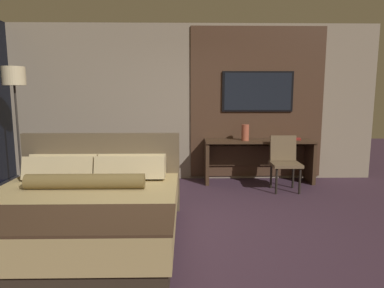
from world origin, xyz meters
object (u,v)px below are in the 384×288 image
(tv, at_px, (258,92))
(floor_lamp, at_px, (14,87))
(book, at_px, (294,139))
(desk, at_px, (258,153))
(desk_chair, at_px, (284,158))
(vase_tall, at_px, (245,132))
(bed, at_px, (82,212))

(tv, relative_size, floor_lamp, 0.64)
(book, bearing_deg, floor_lamp, -171.72)
(tv, bearing_deg, desk, -90.00)
(desk, distance_m, tv, 1.11)
(desk_chair, bearing_deg, tv, 114.80)
(book, bearing_deg, vase_tall, -175.34)
(vase_tall, bearing_deg, desk_chair, -36.36)
(desk_chair, bearing_deg, desk, 122.86)
(bed, distance_m, floor_lamp, 2.68)
(desk_chair, bearing_deg, book, 58.62)
(vase_tall, bearing_deg, book, 4.66)
(desk, bearing_deg, bed, -134.75)
(desk_chair, distance_m, vase_tall, 0.81)
(bed, distance_m, desk, 3.44)
(bed, height_order, desk_chair, bed)
(tv, height_order, floor_lamp, floor_lamp)
(bed, distance_m, desk_chair, 3.35)
(desk, xyz_separation_m, floor_lamp, (-3.90, -0.67, 1.15))
(desk, bearing_deg, vase_tall, -162.53)
(book, bearing_deg, desk_chair, -121.90)
(tv, relative_size, desk_chair, 1.43)
(desk_chair, distance_m, floor_lamp, 4.37)
(desk, bearing_deg, desk_chair, -57.66)
(bed, bearing_deg, desk_chair, 35.21)
(desk_chair, bearing_deg, bed, -144.27)
(book, bearing_deg, bed, -141.43)
(tv, distance_m, desk_chair, 1.33)
(desk, xyz_separation_m, book, (0.63, -0.01, 0.26))
(desk_chair, relative_size, floor_lamp, 0.45)
(vase_tall, bearing_deg, bed, -132.49)
(floor_lamp, height_order, vase_tall, floor_lamp)
(bed, bearing_deg, vase_tall, 47.51)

